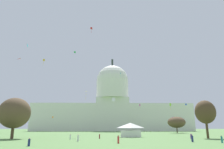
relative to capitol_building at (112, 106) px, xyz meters
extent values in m
cube|color=silver|center=(-35.11, 0.00, -10.42)|extent=(70.22, 18.51, 23.63)
cube|color=silver|center=(35.11, 0.00, -10.42)|extent=(70.22, 18.51, 23.63)
cube|color=silver|center=(0.00, 0.00, -7.87)|extent=(28.73, 20.36, 28.73)
cylinder|color=silver|center=(0.00, 0.00, 14.57)|extent=(29.12, 29.12, 16.14)
sphere|color=silver|center=(0.00, 0.00, 22.64)|extent=(29.35, 29.35, 29.35)
cylinder|color=#2D3833|center=(0.00, 0.00, 40.59)|extent=(1.80, 1.80, 6.56)
cube|color=white|center=(3.04, -111.79, -21.13)|extent=(7.13, 5.86, 2.21)
pyramid|color=white|center=(3.04, -111.79, -18.24)|extent=(7.48, 6.15, 1.79)
cylinder|color=brown|center=(36.96, -60.50, -20.10)|extent=(0.59, 0.59, 4.26)
ellipsoid|color=brown|center=(36.96, -60.50, -15.99)|extent=(12.63, 12.89, 6.63)
cylinder|color=#4C3823|center=(26.14, -121.17, -19.27)|extent=(0.73, 0.73, 5.92)
ellipsoid|color=#4C3823|center=(26.14, -121.17, -14.10)|extent=(8.32, 8.55, 7.37)
cylinder|color=brown|center=(-33.80, -122.11, -19.80)|extent=(0.89, 0.89, 4.87)
ellipsoid|color=brown|center=(-33.80, -122.11, -14.59)|extent=(13.18, 13.25, 9.25)
cylinder|color=#1E757A|center=(20.17, -139.94, -21.52)|extent=(0.52, 0.52, 1.43)
sphere|color=tan|center=(20.17, -139.94, -20.69)|extent=(0.32, 0.32, 0.23)
cylinder|color=navy|center=(-19.82, -146.99, -21.60)|extent=(0.59, 0.59, 1.26)
sphere|color=beige|center=(-19.82, -146.99, -20.84)|extent=(0.35, 0.35, 0.26)
cylinder|color=#703D93|center=(20.13, -122.90, -21.55)|extent=(0.64, 0.64, 1.37)
sphere|color=beige|center=(20.13, -122.90, -20.75)|extent=(0.32, 0.32, 0.23)
cylinder|color=navy|center=(1.22, -99.33, -21.49)|extent=(0.56, 0.56, 1.48)
sphere|color=tan|center=(1.22, -99.33, -20.65)|extent=(0.25, 0.25, 0.21)
cylinder|color=maroon|center=(-7.60, -121.72, -21.60)|extent=(0.42, 0.42, 1.27)
sphere|color=beige|center=(-7.60, -121.72, -20.85)|extent=(0.29, 0.29, 0.23)
cylinder|color=silver|center=(-12.60, -133.40, -21.52)|extent=(0.56, 0.56, 1.43)
sphere|color=tan|center=(-12.60, -133.40, -20.69)|extent=(0.31, 0.31, 0.24)
cylinder|color=red|center=(-2.97, -140.69, -21.50)|extent=(0.54, 0.54, 1.47)
sphere|color=brown|center=(-2.97, -140.69, -20.64)|extent=(0.33, 0.33, 0.25)
cylinder|color=navy|center=(14.81, -136.81, -21.51)|extent=(0.66, 0.66, 1.46)
sphere|color=#A37556|center=(14.81, -136.81, -20.66)|extent=(0.34, 0.34, 0.24)
cylinder|color=silver|center=(-15.93, -124.84, -21.61)|extent=(0.48, 0.48, 1.24)
sphere|color=tan|center=(-15.93, -124.84, -20.87)|extent=(0.28, 0.28, 0.23)
cube|color=white|center=(-3.44, -124.91, -10.73)|extent=(1.17, 0.70, 1.28)
cylinder|color=white|center=(-3.38, -124.91, -12.68)|extent=(0.32, 0.30, 2.66)
cube|color=gold|center=(-37.27, -87.14, 14.05)|extent=(1.11, 0.40, 1.30)
cylinder|color=gold|center=(-37.42, -87.14, 12.38)|extent=(0.32, 0.33, 2.15)
cube|color=#D1339E|center=(16.85, -49.20, -4.44)|extent=(0.83, 1.06, 1.36)
cylinder|color=#D1339E|center=(17.03, -49.20, -5.72)|extent=(0.22, 0.19, 1.37)
cube|color=blue|center=(34.32, -84.68, -7.80)|extent=(1.03, 0.43, 0.78)
cube|color=teal|center=(5.74, -28.90, 22.72)|extent=(0.49, 0.73, 0.94)
cylinder|color=teal|center=(5.90, -28.90, 21.00)|extent=(0.40, 0.14, 2.51)
pyramid|color=yellow|center=(-16.53, -79.76, -0.90)|extent=(1.54, 1.21, 0.24)
cylinder|color=yellow|center=(-16.28, -79.45, -3.10)|extent=(0.19, 0.40, 3.11)
cube|color=orange|center=(-38.33, -57.23, -12.89)|extent=(0.75, 0.56, 0.99)
cube|color=#33BCDB|center=(-40.46, -101.50, 16.06)|extent=(0.43, 1.14, 1.21)
cube|color=green|center=(-25.68, -63.73, 27.15)|extent=(1.15, 0.63, 1.27)
cube|color=red|center=(-13.66, -88.14, 31.28)|extent=(1.08, 1.02, 0.58)
cube|color=red|center=(-13.66, -88.14, 31.74)|extent=(1.08, 1.02, 0.58)
cylinder|color=red|center=(-13.54, -88.14, 29.81)|extent=(0.21, 0.33, 2.53)
cube|color=#8CD133|center=(24.28, -91.53, -8.62)|extent=(0.83, 0.40, 1.32)
cylinder|color=gold|center=(24.25, -91.53, -10.14)|extent=(0.31, 0.23, 1.71)
pyramid|color=purple|center=(29.85, -78.00, -14.25)|extent=(0.84, 1.49, 0.27)
pyramid|color=pink|center=(-33.07, -124.16, 1.90)|extent=(1.77, 1.47, 0.24)
camera|label=1|loc=(-5.67, -187.36, -18.84)|focal=33.15mm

